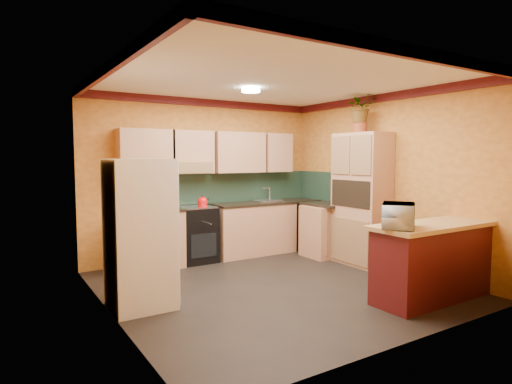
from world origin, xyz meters
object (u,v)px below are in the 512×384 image
Objects in this scene: pantry at (361,199)px; microwave at (398,216)px; base_cabinets_back at (230,232)px; stove at (196,234)px; fridge at (140,234)px; breakfast_bar at (437,262)px.

microwave is (-1.18, -1.69, 0.02)m from pantry.
stove is (-0.63, -0.00, 0.02)m from base_cabinets_back.
fridge reaches higher than microwave.
fridge reaches higher than breakfast_bar.
pantry is (1.55, -1.55, 0.61)m from base_cabinets_back.
stove is 0.54× the size of fridge.
stove reaches higher than breakfast_bar.
base_cabinets_back is 1.74× the size of pantry.
pantry is 4.21× the size of microwave.
fridge is at bearing 153.03° from breakfast_bar.
base_cabinets_back is 2.28m from pantry.
microwave is at bearing 180.00° from breakfast_bar.
breakfast_bar is (1.11, -3.25, 0.00)m from base_cabinets_back.
pantry reaches higher than microwave.
stove is at bearing 48.98° from fridge.
base_cabinets_back is at bearing 38.64° from fridge.
breakfast_bar is 3.61× the size of microwave.
stove is 0.43× the size of pantry.
pantry is 1.85m from breakfast_bar.
base_cabinets_back is 3.33m from microwave.
fridge is 3.41× the size of microwave.
base_cabinets_back is 2.66m from fridge.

